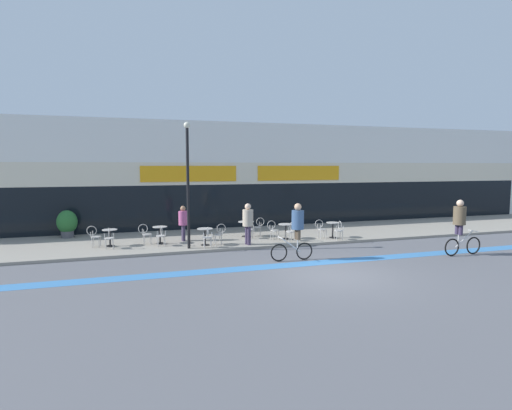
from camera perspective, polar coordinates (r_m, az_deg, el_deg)
The scene contains 28 objects.
ground_plane at distance 13.47m, azimuth 10.80°, elevation -9.74°, with size 120.00×120.00×0.00m, color #5B5B60.
sidewalk_slab at distance 19.98m, azimuth 0.90°, elevation -4.42°, with size 40.00×5.50×0.12m, color gray.
storefront_facade at distance 24.20m, azimuth -2.62°, elevation 4.23°, with size 40.00×4.06×5.94m.
bike_lane_stripe at distance 14.83m, azimuth 7.88°, elevation -8.24°, with size 36.00×0.70×0.01m, color #3D7AB7.
bistro_table_0 at distance 18.17m, azimuth -20.15°, elevation -3.96°, with size 0.62×0.62×0.72m.
bistro_table_1 at distance 18.13m, azimuth -13.56°, elevation -3.71°, with size 0.63×0.63×0.75m.
bistro_table_2 at distance 17.39m, azimuth -7.30°, elevation -4.03°, with size 0.68×0.68×0.73m.
bistro_table_3 at distance 19.33m, azimuth -1.43°, elevation -2.97°, with size 0.76×0.76×0.74m.
bistro_table_4 at distance 18.77m, azimuth 4.27°, elevation -3.33°, with size 0.70×0.70×0.71m.
bistro_table_5 at distance 19.37m, azimuth 10.91°, elevation -3.10°, with size 0.63×0.63×0.74m.
cafe_chair_0_near at distance 17.55m, azimuth -20.24°, elevation -4.26°, with size 0.41×0.58×0.90m.
cafe_chair_0_side at distance 18.22m, azimuth -22.12°, elevation -3.97°, with size 0.60×0.45×0.90m.
cafe_chair_1_near at distance 17.52m, azimuth -13.40°, elevation -4.08°, with size 0.43×0.59×0.90m.
cafe_chair_1_side at distance 18.10m, azimuth -15.54°, elevation -3.82°, with size 0.60×0.45×0.90m.
cafe_chair_2_near at distance 16.78m, azimuth -6.94°, elevation -4.39°, with size 0.43×0.59×0.90m.
cafe_chair_2_side at distance 17.51m, azimuth -5.28°, elevation -3.95°, with size 0.59×0.42×0.90m.
cafe_chair_3_near at distance 18.73m, azimuth -0.94°, elevation -3.30°, with size 0.45×0.60×0.90m.
cafe_chair_3_side at distance 19.50m, azimuth 0.34°, elevation -2.94°, with size 0.59×0.43×0.90m.
cafe_chair_4_near at distance 18.20m, azimuth 5.03°, elevation -3.58°, with size 0.45×0.60×0.90m.
cafe_chair_4_side at distance 18.55m, azimuth 2.48°, elevation -3.39°, with size 0.58×0.42×0.90m.
cafe_chair_5_near at distance 18.82m, azimuth 11.79°, elevation -3.38°, with size 0.45×0.60×0.90m.
cafe_chair_5_side at distance 19.08m, azimuth 9.25°, elevation -3.21°, with size 0.59×0.43×0.90m.
planter_pot at distance 21.07m, azimuth -25.38°, elevation -2.37°, with size 0.93×0.93×1.31m.
lamp_post at distance 16.58m, azimuth -9.72°, elevation 4.07°, with size 0.26×0.26×5.19m.
cyclist_0 at distance 17.65m, azimuth 27.16°, elevation -2.30°, with size 1.80×0.49×2.22m.
cyclist_1 at distance 15.00m, azimuth 5.81°, elevation -3.08°, with size 1.68×0.49×2.15m.
pedestrian_near_end at distance 17.29m, azimuth -1.17°, elevation -2.20°, with size 0.57×0.57×1.80m.
pedestrian_far_end at distance 18.48m, azimuth -10.37°, elevation -2.14°, with size 0.44×0.44×1.61m.
Camera 1 is at (-6.19, -11.42, 3.55)m, focal length 28.00 mm.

